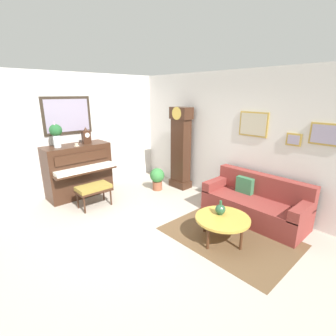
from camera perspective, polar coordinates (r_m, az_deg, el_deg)
name	(u,v)px	position (r m, az deg, el deg)	size (l,w,h in m)	color
ground_plane	(138,232)	(4.62, -6.92, -14.46)	(6.40, 6.00, 0.10)	#B2A899
wall_left	(71,134)	(6.33, -21.44, 7.26)	(0.13, 4.90, 2.80)	silver
wall_back	(223,137)	(5.74, 12.58, 7.06)	(5.30, 0.13, 2.80)	silver
area_rug	(229,236)	(4.50, 13.86, -15.00)	(2.10, 1.50, 0.01)	brown
piano	(79,170)	(6.15, -19.84, -0.48)	(0.87, 1.44, 1.21)	#3D2316
piano_bench	(94,189)	(5.48, -16.71, -4.58)	(0.42, 0.70, 0.48)	#3D2316
grandfather_clock	(181,150)	(6.22, 2.93, 4.06)	(0.52, 0.34, 2.03)	#3D2316
couch	(255,203)	(5.09, 19.34, -7.66)	(1.90, 0.80, 0.84)	maroon
coffee_table	(223,219)	(4.19, 12.43, -11.37)	(0.88, 0.88, 0.42)	gold
mantel_clock	(86,136)	(6.08, -18.27, 6.98)	(0.13, 0.18, 0.38)	#3D2316
flower_vase	(56,133)	(5.82, -24.34, 7.36)	(0.26, 0.26, 0.58)	silver
teacup	(77,145)	(5.86, -20.27, 4.98)	(0.12, 0.12, 0.06)	beige
green_jug	(220,209)	(4.23, 11.92, -9.26)	(0.17, 0.17, 0.24)	#234C33
potted_plant	(157,177)	(6.19, -2.49, -2.18)	(0.36, 0.36, 0.56)	#935138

